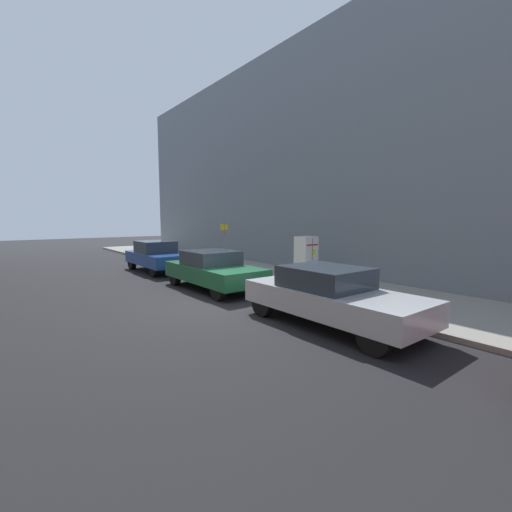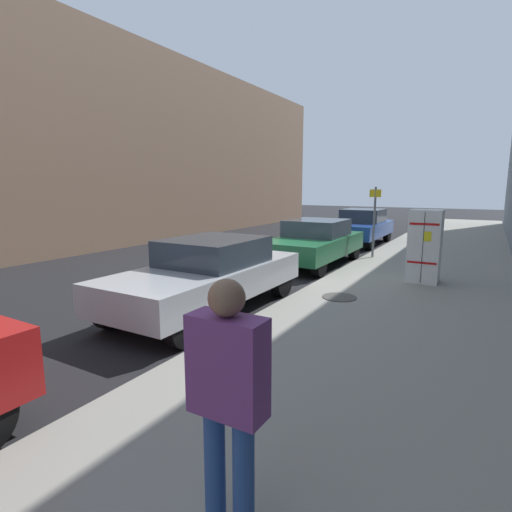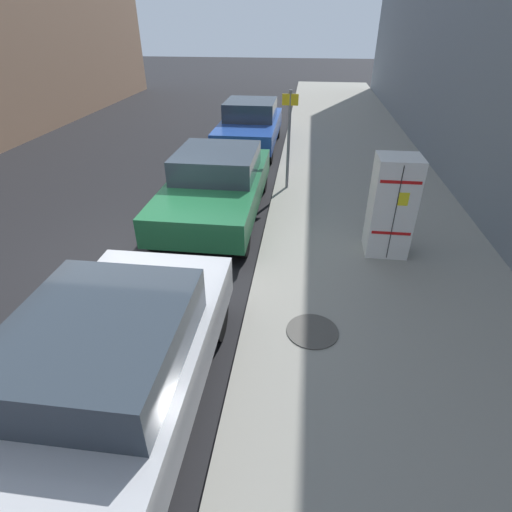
{
  "view_description": "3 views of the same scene",
  "coord_description": "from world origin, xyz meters",
  "px_view_note": "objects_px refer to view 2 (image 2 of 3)",
  "views": [
    {
      "loc": [
        5.34,
        8.57,
        2.55
      ],
      "look_at": [
        -2.33,
        -1.29,
        1.17
      ],
      "focal_mm": 24.0,
      "sensor_mm": 36.0,
      "label": 1
    },
    {
      "loc": [
        -5.54,
        9.43,
        2.38
      ],
      "look_at": [
        -0.71,
        1.16,
        0.72
      ],
      "focal_mm": 28.0,
      "sensor_mm": 36.0,
      "label": 2
    },
    {
      "loc": [
        -2.77,
        5.83,
        3.78
      ],
      "look_at": [
        -2.23,
        1.51,
        1.15
      ],
      "focal_mm": 28.0,
      "sensor_mm": 36.0,
      "label": 3
    }
  ],
  "objects_px": {
    "pedestrian_walking_far": "(228,392)",
    "discarded_refrigerator": "(425,246)",
    "parked_sedan_silver": "(209,274)",
    "parked_hatchback_blue": "(362,226)",
    "street_sign_post": "(374,218)",
    "parked_sedan_green": "(314,242)"
  },
  "relations": [
    {
      "from": "parked_sedan_green",
      "to": "pedestrian_walking_far",
      "type": "bearing_deg",
      "value": 108.98
    },
    {
      "from": "parked_sedan_green",
      "to": "parked_sedan_silver",
      "type": "xyz_separation_m",
      "value": [
        0.0,
        5.4,
        0.01
      ]
    },
    {
      "from": "parked_hatchback_blue",
      "to": "street_sign_post",
      "type": "bearing_deg",
      "value": 110.8
    },
    {
      "from": "discarded_refrigerator",
      "to": "parked_sedan_green",
      "type": "distance_m",
      "value": 3.63
    },
    {
      "from": "pedestrian_walking_far",
      "to": "parked_sedan_silver",
      "type": "distance_m",
      "value": 5.33
    },
    {
      "from": "discarded_refrigerator",
      "to": "parked_hatchback_blue",
      "type": "relative_size",
      "value": 0.42
    },
    {
      "from": "parked_hatchback_blue",
      "to": "parked_sedan_green",
      "type": "xyz_separation_m",
      "value": [
        -0.0,
        5.24,
        -0.04
      ]
    },
    {
      "from": "pedestrian_walking_far",
      "to": "discarded_refrigerator",
      "type": "bearing_deg",
      "value": -173.98
    },
    {
      "from": "pedestrian_walking_far",
      "to": "parked_sedan_silver",
      "type": "relative_size",
      "value": 0.38
    },
    {
      "from": "street_sign_post",
      "to": "pedestrian_walking_far",
      "type": "xyz_separation_m",
      "value": [
        -1.86,
        11.06,
        -0.28
      ]
    },
    {
      "from": "discarded_refrigerator",
      "to": "parked_sedan_green",
      "type": "xyz_separation_m",
      "value": [
        3.34,
        -1.39,
        -0.28
      ]
    },
    {
      "from": "street_sign_post",
      "to": "pedestrian_walking_far",
      "type": "height_order",
      "value": "street_sign_post"
    },
    {
      "from": "street_sign_post",
      "to": "pedestrian_walking_far",
      "type": "bearing_deg",
      "value": 99.57
    },
    {
      "from": "street_sign_post",
      "to": "parked_sedan_green",
      "type": "xyz_separation_m",
      "value": [
        1.43,
        1.49,
        -0.69
      ]
    },
    {
      "from": "discarded_refrigerator",
      "to": "parked_sedan_silver",
      "type": "height_order",
      "value": "discarded_refrigerator"
    },
    {
      "from": "parked_sedan_silver",
      "to": "parked_sedan_green",
      "type": "bearing_deg",
      "value": -90.0
    },
    {
      "from": "parked_sedan_silver",
      "to": "pedestrian_walking_far",
      "type": "bearing_deg",
      "value": 128.28
    },
    {
      "from": "pedestrian_walking_far",
      "to": "parked_sedan_green",
      "type": "height_order",
      "value": "pedestrian_walking_far"
    },
    {
      "from": "street_sign_post",
      "to": "parked_sedan_green",
      "type": "height_order",
      "value": "street_sign_post"
    },
    {
      "from": "discarded_refrigerator",
      "to": "pedestrian_walking_far",
      "type": "xyz_separation_m",
      "value": [
        0.05,
        8.18,
        0.13
      ]
    },
    {
      "from": "parked_sedan_green",
      "to": "discarded_refrigerator",
      "type": "bearing_deg",
      "value": 157.46
    },
    {
      "from": "street_sign_post",
      "to": "parked_sedan_green",
      "type": "relative_size",
      "value": 0.52
    }
  ]
}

